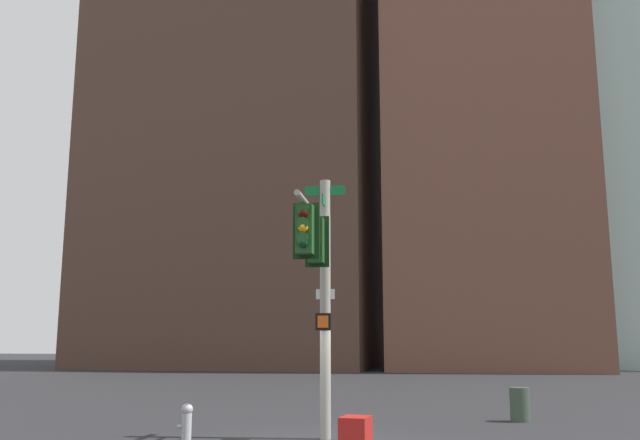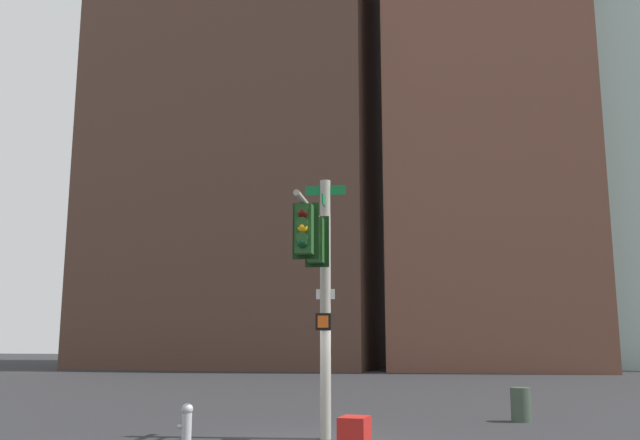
# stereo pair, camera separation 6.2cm
# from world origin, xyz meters

# --- Properties ---
(ground_plane) EXTENTS (200.00, 200.00, 0.00)m
(ground_plane) POSITION_xyz_m (0.00, 0.00, 0.00)
(ground_plane) COLOR #262628
(signal_pole_assembly) EXTENTS (1.03, 4.48, 6.20)m
(signal_pole_assembly) POSITION_xyz_m (-0.32, 0.85, 3.81)
(signal_pole_assembly) COLOR #9E998C
(signal_pole_assembly) RESTS_ON ground_plane
(fire_hydrant) EXTENTS (0.34, 0.26, 0.87)m
(fire_hydrant) POSITION_xyz_m (2.66, 1.18, 0.47)
(fire_hydrant) COLOR #B2B2B7
(fire_hydrant) RESTS_ON ground_plane
(litter_bin) EXTENTS (0.56, 0.56, 0.95)m
(litter_bin) POSITION_xyz_m (-4.87, -4.91, 0.47)
(litter_bin) COLOR #384738
(litter_bin) RESTS_ON ground_plane
(building_brick_nearside) EXTENTS (25.21, 17.82, 57.62)m
(building_brick_nearside) POSITION_xyz_m (17.55, -43.23, 28.81)
(building_brick_nearside) COLOR #4C3328
(building_brick_nearside) RESTS_ON ground_plane
(building_brick_midblock) EXTENTS (16.19, 17.33, 40.82)m
(building_brick_midblock) POSITION_xyz_m (-4.86, -43.73, 20.41)
(building_brick_midblock) COLOR brown
(building_brick_midblock) RESTS_ON ground_plane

